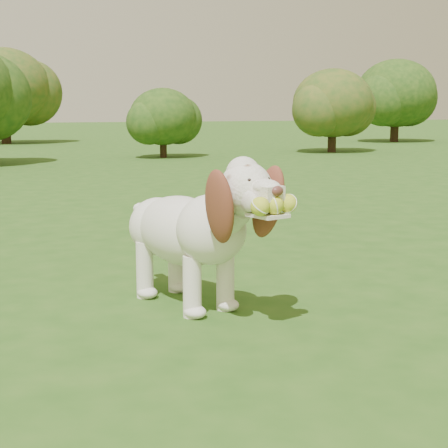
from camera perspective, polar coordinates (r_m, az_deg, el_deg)
name	(u,v)px	position (r m, az deg, el deg)	size (l,w,h in m)	color
ground	(202,278)	(3.47, -1.86, -4.50)	(80.00, 80.00, 0.00)	#254F16
dog	(194,226)	(2.89, -2.49, -0.18)	(0.52, 1.01, 0.67)	silver
shrub_i	(4,87)	(17.58, -17.85, 10.76)	(2.21, 2.21, 2.29)	#382314
shrub_d	(333,103)	(13.61, 9.04, 9.89)	(1.55, 1.55, 1.61)	#382314
shrub_c	(163,117)	(12.01, -5.10, 8.87)	(1.15, 1.15, 1.20)	#382314
shrub_h	(396,93)	(18.21, 14.10, 10.49)	(2.01, 2.01, 2.08)	#382314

